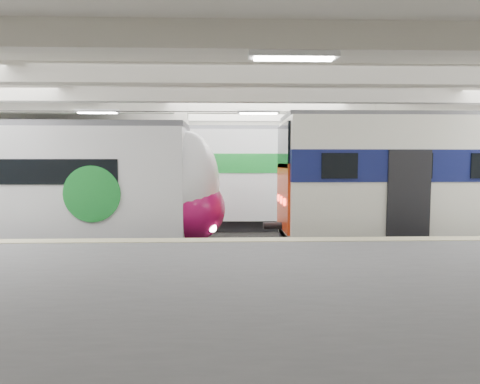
{
  "coord_description": "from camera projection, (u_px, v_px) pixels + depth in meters",
  "views": [
    {
      "loc": [
        -1.17,
        -13.2,
        3.06
      ],
      "look_at": [
        -0.73,
        1.0,
        2.0
      ],
      "focal_mm": 30.0,
      "sensor_mm": 36.0,
      "label": 1
    }
  ],
  "objects": [
    {
      "name": "station_hall",
      "position": [
        269.0,
        156.0,
        11.45
      ],
      "size": [
        36.0,
        24.0,
        5.75
      ],
      "color": "black",
      "rests_on": "ground"
    },
    {
      "name": "modern_emu",
      "position": [
        38.0,
        191.0,
        13.04
      ],
      "size": [
        13.32,
        2.75,
        4.32
      ],
      "color": "white",
      "rests_on": "ground"
    },
    {
      "name": "far_train",
      "position": [
        178.0,
        176.0,
        18.62
      ],
      "size": [
        14.71,
        3.13,
        4.66
      ],
      "rotation": [
        0.0,
        0.0,
        -0.01
      ],
      "color": "white",
      "rests_on": "ground"
    }
  ]
}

